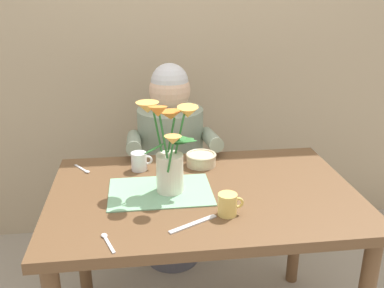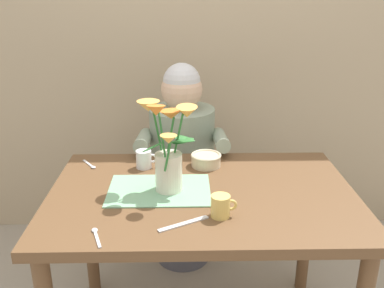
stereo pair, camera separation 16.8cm
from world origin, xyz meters
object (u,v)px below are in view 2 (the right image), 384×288
Objects in this scene: seated_person at (182,169)px; coffee_cup at (144,159)px; ceramic_bowl at (206,159)px; ceramic_mug at (221,206)px; flower_vase at (168,148)px; dinner_knife at (184,224)px.

coffee_cup is at bearing -111.68° from seated_person.
ceramic_mug is (0.03, -0.45, 0.01)m from ceramic_bowl.
ceramic_bowl is 0.27m from coffee_cup.
flower_vase is 1.88× the size of dinner_knife.
seated_person is 0.70m from flower_vase.
ceramic_bowl is at bearing 55.56° from flower_vase.
ceramic_bowl is at bearing -71.70° from seated_person.
ceramic_mug is (0.19, -0.21, -0.14)m from flower_vase.
ceramic_mug is at bearing -48.22° from flower_vase.
dinner_knife is 0.51m from coffee_cup.
seated_person is 0.43m from ceramic_bowl.
dinner_knife is at bearing -70.39° from coffee_cup.
flower_vase is at bearing -124.44° from ceramic_bowl.
coffee_cup is (-0.17, 0.48, 0.04)m from dinner_knife.
ceramic_bowl is (0.16, 0.23, -0.15)m from flower_vase.
seated_person is 12.20× the size of coffee_cup.
seated_person is 8.35× the size of ceramic_bowl.
seated_person is at bearing 84.89° from flower_vase.
coffee_cup reaches higher than ceramic_bowl.
seated_person is 12.20× the size of ceramic_mug.
seated_person is at bearing 99.49° from ceramic_mug.
ceramic_mug is at bearing -6.77° from dinner_knife.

